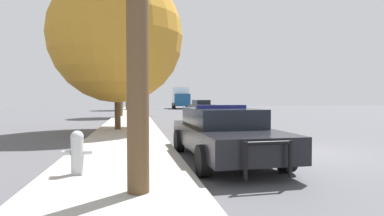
{
  "coord_description": "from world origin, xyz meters",
  "views": [
    {
      "loc": [
        -4.75,
        -8.35,
        1.62
      ],
      "look_at": [
        -0.34,
        14.96,
        0.88
      ],
      "focal_mm": 28.0,
      "sensor_mm": 36.0,
      "label": 1
    }
  ],
  "objects": [
    {
      "name": "tree_sidewalk_near",
      "position": [
        -5.61,
        6.64,
        4.61
      ],
      "size": [
        6.36,
        6.36,
        7.66
      ],
      "color": "#4C3823",
      "rests_on": "sidewalk_left"
    },
    {
      "name": "box_truck",
      "position": [
        2.53,
        40.16,
        1.83
      ],
      "size": [
        2.93,
        7.02,
        3.45
      ],
      "rotation": [
        0.0,
        0.0,
        3.08
      ],
      "color": "navy",
      "rests_on": "ground_plane"
    },
    {
      "name": "sidewalk_left",
      "position": [
        -5.1,
        0.0,
        0.07
      ],
      "size": [
        3.0,
        110.0,
        0.13
      ],
      "color": "#ADA89E",
      "rests_on": "ground_plane"
    },
    {
      "name": "tree_sidewalk_mid",
      "position": [
        -6.06,
        18.22,
        4.45
      ],
      "size": [
        3.79,
        3.79,
        6.25
      ],
      "color": "brown",
      "rests_on": "sidewalk_left"
    },
    {
      "name": "tree_sidewalk_far",
      "position": [
        -5.87,
        34.97,
        5.04
      ],
      "size": [
        4.83,
        4.83,
        7.35
      ],
      "color": "brown",
      "rests_on": "sidewalk_left"
    },
    {
      "name": "traffic_light",
      "position": [
        -3.15,
        20.88,
        4.01
      ],
      "size": [
        3.47,
        0.35,
        5.56
      ],
      "color": "#424247",
      "rests_on": "sidewalk_left"
    },
    {
      "name": "police_car",
      "position": [
        -2.47,
        -0.74,
        0.73
      ],
      "size": [
        2.21,
        5.06,
        1.45
      ],
      "rotation": [
        0.0,
        0.0,
        3.17
      ],
      "color": "black",
      "rests_on": "ground_plane"
    },
    {
      "name": "fire_hydrant",
      "position": [
        -5.89,
        -2.14,
        0.59
      ],
      "size": [
        0.57,
        0.25,
        0.86
      ],
      "color": "#B7BCC1",
      "rests_on": "sidewalk_left"
    },
    {
      "name": "ground_plane",
      "position": [
        0.0,
        0.0,
        0.0
      ],
      "size": [
        110.0,
        110.0,
        0.0
      ],
      "primitive_type": "plane",
      "color": "#4F4F54"
    },
    {
      "name": "car_background_oncoming",
      "position": [
        2.28,
        23.31,
        0.79
      ],
      "size": [
        2.1,
        4.54,
        1.48
      ],
      "rotation": [
        0.0,
        0.0,
        3.19
      ],
      "color": "black",
      "rests_on": "ground_plane"
    }
  ]
}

